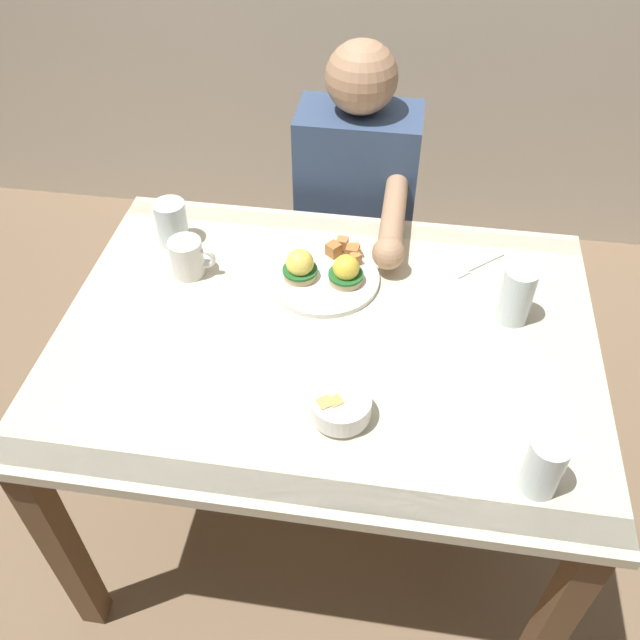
{
  "coord_description": "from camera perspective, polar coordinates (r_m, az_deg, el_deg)",
  "views": [
    {
      "loc": [
        0.15,
        -1.05,
        1.82
      ],
      "look_at": [
        -0.01,
        0.0,
        0.78
      ],
      "focal_mm": 38.09,
      "sensor_mm": 36.0,
      "label": 1
    }
  ],
  "objects": [
    {
      "name": "ground_plane",
      "position": [
        2.11,
        0.34,
        -15.36
      ],
      "size": [
        6.0,
        6.0,
        0.0
      ],
      "primitive_type": "plane",
      "color": "#7F664C"
    },
    {
      "name": "dining_table",
      "position": [
        1.59,
        0.44,
        -3.81
      ],
      "size": [
        1.2,
        0.9,
        0.74
      ],
      "color": "beige",
      "rests_on": "ground_plane"
    },
    {
      "name": "eggs_benedict_plate",
      "position": [
        1.63,
        0.35,
        4.03
      ],
      "size": [
        0.27,
        0.27,
        0.09
      ],
      "color": "white",
      "rests_on": "dining_table"
    },
    {
      "name": "fruit_bowl",
      "position": [
        1.34,
        1.75,
        -7.37
      ],
      "size": [
        0.12,
        0.12,
        0.06
      ],
      "color": "white",
      "rests_on": "dining_table"
    },
    {
      "name": "coffee_mug",
      "position": [
        1.66,
        -11.07,
        5.25
      ],
      "size": [
        0.11,
        0.08,
        0.09
      ],
      "color": "white",
      "rests_on": "dining_table"
    },
    {
      "name": "fork",
      "position": [
        1.72,
        12.99,
        4.45
      ],
      "size": [
        0.13,
        0.12,
        0.0
      ],
      "color": "silver",
      "rests_on": "dining_table"
    },
    {
      "name": "water_glass_near",
      "position": [
        1.57,
        16.12,
        1.77
      ],
      "size": [
        0.07,
        0.07,
        0.14
      ],
      "color": "silver",
      "rests_on": "dining_table"
    },
    {
      "name": "water_glass_far",
      "position": [
        1.77,
        -12.32,
        7.8
      ],
      "size": [
        0.08,
        0.08,
        0.12
      ],
      "color": "silver",
      "rests_on": "dining_table"
    },
    {
      "name": "water_glass_extra",
      "position": [
        1.29,
        18.22,
        -11.76
      ],
      "size": [
        0.07,
        0.07,
        0.13
      ],
      "color": "silver",
      "rests_on": "dining_table"
    },
    {
      "name": "diner_person",
      "position": [
        2.03,
        2.99,
        9.15
      ],
      "size": [
        0.34,
        0.54,
        1.14
      ],
      "color": "#33333D",
      "rests_on": "ground_plane"
    }
  ]
}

